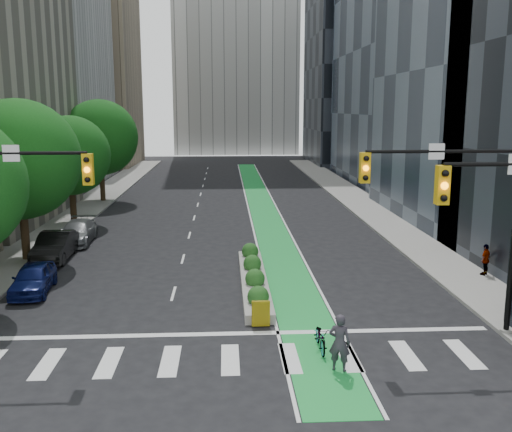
{
  "coord_description": "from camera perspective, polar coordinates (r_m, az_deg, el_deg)",
  "views": [
    {
      "loc": [
        -0.11,
        -18.83,
        8.3
      ],
      "look_at": [
        1.4,
        8.84,
        3.0
      ],
      "focal_mm": 40.0,
      "sensor_mm": 36.0,
      "label": 1
    }
  ],
  "objects": [
    {
      "name": "parked_car_left_mid",
      "position": [
        33.25,
        -19.46,
        -2.89
      ],
      "size": [
        1.73,
        4.71,
        1.54
      ],
      "primitive_type": "imported",
      "rotation": [
        0.0,
        0.0,
        0.02
      ],
      "color": "black",
      "rests_on": "ground"
    },
    {
      "name": "sidewalk_left",
      "position": [
        46.1,
        -17.76,
        0.03
      ],
      "size": [
        3.6,
        90.0,
        0.15
      ],
      "primitive_type": "cube",
      "color": "gray",
      "rests_on": "ground"
    },
    {
      "name": "tree_far",
      "position": [
        52.05,
        -15.33,
        7.57
      ],
      "size": [
        6.6,
        6.6,
        9.0
      ],
      "color": "black",
      "rests_on": "ground"
    },
    {
      "name": "signal_right",
      "position": [
        21.48,
        21.06,
        0.74
      ],
      "size": [
        5.82,
        0.51,
        7.2
      ],
      "color": "black",
      "rests_on": "ground"
    },
    {
      "name": "pedestrian_far",
      "position": [
        30.3,
        21.98,
        -4.06
      ],
      "size": [
        0.93,
        0.9,
        1.56
      ],
      "primitive_type": "imported",
      "rotation": [
        0.0,
        0.0,
        3.88
      ],
      "color": "gray",
      "rests_on": "sidewalk_right"
    },
    {
      "name": "cyclist",
      "position": [
        18.7,
        8.35,
        -12.42
      ],
      "size": [
        0.81,
        0.68,
        1.9
      ],
      "primitive_type": "imported",
      "rotation": [
        0.0,
        0.0,
        2.77
      ],
      "color": "#312D36",
      "rests_on": "ground"
    },
    {
      "name": "tree_mid",
      "position": [
        32.81,
        -22.6,
        5.23
      ],
      "size": [
        6.4,
        6.4,
        8.78
      ],
      "color": "black",
      "rests_on": "ground"
    },
    {
      "name": "building_dark_end",
      "position": [
        89.31,
        10.22,
        14.32
      ],
      "size": [
        14.0,
        18.0,
        28.0
      ],
      "primitive_type": "cube",
      "color": "black",
      "rests_on": "ground"
    },
    {
      "name": "bike_lane_paint",
      "position": [
        49.62,
        0.51,
        1.2
      ],
      "size": [
        2.2,
        70.0,
        0.01
      ],
      "primitive_type": "cube",
      "color": "green",
      "rests_on": "ground"
    },
    {
      "name": "tree_midfar",
      "position": [
        42.39,
        -18.09,
        5.76
      ],
      "size": [
        5.6,
        5.6,
        7.76
      ],
      "color": "black",
      "rests_on": "ground"
    },
    {
      "name": "parked_car_left_near",
      "position": [
        27.87,
        -21.39,
        -5.82
      ],
      "size": [
        1.91,
        4.05,
        1.34
      ],
      "primitive_type": "imported",
      "rotation": [
        0.0,
        0.0,
        0.09
      ],
      "color": "#0D164F",
      "rests_on": "ground"
    },
    {
      "name": "parked_car_left_far",
      "position": [
        37.06,
        -17.42,
        -1.54
      ],
      "size": [
        2.05,
        4.75,
        1.36
      ],
      "primitive_type": "imported",
      "rotation": [
        0.0,
        0.0,
        0.03
      ],
      "color": "#5A5C5F",
      "rests_on": "ground"
    },
    {
      "name": "sidewalk_right",
      "position": [
        46.15,
        11.88,
        0.33
      ],
      "size": [
        3.6,
        90.0,
        0.15
      ],
      "primitive_type": "cube",
      "color": "gray",
      "rests_on": "ground"
    },
    {
      "name": "ground",
      "position": [
        20.57,
        -2.62,
        -12.97
      ],
      "size": [
        160.0,
        160.0,
        0.0
      ],
      "primitive_type": "plane",
      "color": "black",
      "rests_on": "ground"
    },
    {
      "name": "bicycle",
      "position": [
        20.32,
        6.5,
        -11.94
      ],
      "size": [
        0.62,
        1.75,
        0.92
      ],
      "primitive_type": "imported",
      "rotation": [
        0.0,
        0.0,
        -0.01
      ],
      "color": "gray",
      "rests_on": "ground"
    },
    {
      "name": "median_planter",
      "position": [
        27.08,
        -0.22,
        -6.19
      ],
      "size": [
        1.2,
        10.26,
        1.1
      ],
      "color": "gray",
      "rests_on": "ground"
    },
    {
      "name": "building_tan_far",
      "position": [
        87.25,
        -16.77,
        13.47
      ],
      "size": [
        14.0,
        16.0,
        26.0
      ],
      "primitive_type": "cube",
      "color": "tan",
      "rests_on": "ground"
    }
  ]
}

